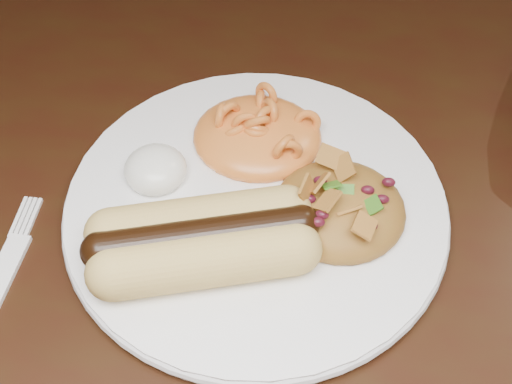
# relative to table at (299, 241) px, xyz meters

# --- Properties ---
(table) EXTENTS (1.60, 0.90, 0.75)m
(table) POSITION_rel_table_xyz_m (0.00, 0.00, 0.00)
(table) COLOR black
(table) RESTS_ON floor
(plate) EXTENTS (0.33, 0.33, 0.01)m
(plate) POSITION_rel_table_xyz_m (-0.03, -0.05, 0.10)
(plate) COLOR white
(plate) RESTS_ON table
(hotdog) EXTENTS (0.13, 0.10, 0.03)m
(hotdog) POSITION_rel_table_xyz_m (-0.06, -0.09, 0.12)
(hotdog) COLOR #DAB568
(hotdog) RESTS_ON plate
(mac_and_cheese) EXTENTS (0.11, 0.11, 0.04)m
(mac_and_cheese) POSITION_rel_table_xyz_m (-0.04, 0.01, 0.12)
(mac_and_cheese) COLOR orange
(mac_and_cheese) RESTS_ON plate
(sour_cream) EXTENTS (0.06, 0.06, 0.03)m
(sour_cream) POSITION_rel_table_xyz_m (-0.10, -0.03, 0.12)
(sour_cream) COLOR white
(sour_cream) RESTS_ON plate
(taco_salad) EXTENTS (0.09, 0.08, 0.04)m
(taco_salad) POSITION_rel_table_xyz_m (0.03, -0.05, 0.12)
(taco_salad) COLOR #C8512C
(taco_salad) RESTS_ON plate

